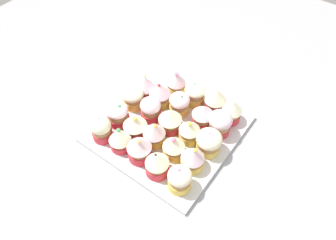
% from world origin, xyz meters
% --- Properties ---
extents(ground_plane, '(1.80, 1.80, 0.03)m').
position_xyz_m(ground_plane, '(0.00, 0.00, -0.01)').
color(ground_plane, '#9E9EA3').
extents(baking_tray, '(0.35, 0.35, 0.01)m').
position_xyz_m(baking_tray, '(0.00, 0.00, 0.01)').
color(baking_tray, silver).
rests_on(baking_tray, ground_plane).
extents(cupcake_0, '(0.05, 0.05, 0.07)m').
position_xyz_m(cupcake_0, '(-0.12, -0.13, 0.05)').
color(cupcake_0, '#D1333D').
rests_on(cupcake_0, baking_tray).
extents(cupcake_1, '(0.06, 0.06, 0.07)m').
position_xyz_m(cupcake_1, '(-0.06, -0.12, 0.04)').
color(cupcake_1, '#D1333D').
rests_on(cupcake_1, baking_tray).
extents(cupcake_2, '(0.06, 0.06, 0.08)m').
position_xyz_m(cupcake_2, '(0.00, -0.12, 0.05)').
color(cupcake_2, '#D1333D').
rests_on(cupcake_2, baking_tray).
extents(cupcake_3, '(0.06, 0.06, 0.07)m').
position_xyz_m(cupcake_3, '(0.06, -0.13, 0.05)').
color(cupcake_3, '#D1333D').
rests_on(cupcake_3, baking_tray).
extents(cupcake_4, '(0.06, 0.06, 0.07)m').
position_xyz_m(cupcake_4, '(0.13, -0.13, 0.05)').
color(cupcake_4, '#EFC651').
rests_on(cupcake_4, baking_tray).
extents(cupcake_5, '(0.06, 0.06, 0.07)m').
position_xyz_m(cupcake_5, '(-0.12, -0.06, 0.04)').
color(cupcake_5, '#D1333D').
rests_on(cupcake_5, baking_tray).
extents(cupcake_6, '(0.06, 0.06, 0.07)m').
position_xyz_m(cupcake_6, '(-0.06, -0.07, 0.05)').
color(cupcake_6, '#D1333D').
rests_on(cupcake_6, baking_tray).
extents(cupcake_7, '(0.06, 0.06, 0.08)m').
position_xyz_m(cupcake_7, '(0.00, -0.06, 0.05)').
color(cupcake_7, '#EFC651').
rests_on(cupcake_7, baking_tray).
extents(cupcake_8, '(0.06, 0.06, 0.07)m').
position_xyz_m(cupcake_8, '(0.06, -0.06, 0.05)').
color(cupcake_8, '#EFC651').
rests_on(cupcake_8, baking_tray).
extents(cupcake_9, '(0.06, 0.06, 0.07)m').
position_xyz_m(cupcake_9, '(0.12, -0.06, 0.05)').
color(cupcake_9, '#EFC651').
rests_on(cupcake_9, baking_tray).
extents(cupcake_10, '(0.06, 0.06, 0.06)m').
position_xyz_m(cupcake_10, '(-0.13, 0.01, 0.04)').
color(cupcake_10, '#EFC651').
rests_on(cupcake_10, baking_tray).
extents(cupcake_11, '(0.06, 0.06, 0.07)m').
position_xyz_m(cupcake_11, '(-0.06, -0.00, 0.05)').
color(cupcake_11, '#D1333D').
rests_on(cupcake_11, baking_tray).
extents(cupcake_12, '(0.06, 0.06, 0.07)m').
position_xyz_m(cupcake_12, '(0.01, -0.00, 0.05)').
color(cupcake_12, '#D1333D').
rests_on(cupcake_12, baking_tray).
extents(cupcake_13, '(0.06, 0.06, 0.08)m').
position_xyz_m(cupcake_13, '(0.07, -0.00, 0.05)').
color(cupcake_13, '#EFC651').
rests_on(cupcake_13, baking_tray).
extents(cupcake_14, '(0.07, 0.07, 0.07)m').
position_xyz_m(cupcake_14, '(0.13, 0.00, 0.05)').
color(cupcake_14, '#EFC651').
rests_on(cupcake_14, baking_tray).
extents(cupcake_15, '(0.06, 0.06, 0.08)m').
position_xyz_m(cupcake_15, '(-0.12, 0.06, 0.05)').
color(cupcake_15, '#D1333D').
rests_on(cupcake_15, baking_tray).
extents(cupcake_16, '(0.06, 0.06, 0.08)m').
position_xyz_m(cupcake_16, '(-0.07, 0.06, 0.05)').
color(cupcake_16, '#EFC651').
rests_on(cupcake_16, baking_tray).
extents(cupcake_17, '(0.06, 0.06, 0.07)m').
position_xyz_m(cupcake_17, '(-0.01, 0.06, 0.05)').
color(cupcake_17, '#EFC651').
rests_on(cupcake_17, baking_tray).
extents(cupcake_18, '(0.06, 0.06, 0.07)m').
position_xyz_m(cupcake_18, '(0.07, 0.06, 0.05)').
color(cupcake_18, '#D1333D').
rests_on(cupcake_18, baking_tray).
extents(cupcake_19, '(0.06, 0.06, 0.07)m').
position_xyz_m(cupcake_19, '(0.12, 0.07, 0.05)').
color(cupcake_19, '#D1333D').
rests_on(cupcake_19, baking_tray).
extents(cupcake_20, '(0.06, 0.06, 0.07)m').
position_xyz_m(cupcake_20, '(-0.06, 0.12, 0.05)').
color(cupcake_20, '#EFC651').
rests_on(cupcake_20, baking_tray).
extents(cupcake_21, '(0.06, 0.06, 0.07)m').
position_xyz_m(cupcake_21, '(0.01, 0.12, 0.04)').
color(cupcake_21, '#EFC651').
rests_on(cupcake_21, baking_tray).
extents(cupcake_22, '(0.06, 0.06, 0.08)m').
position_xyz_m(cupcake_22, '(0.07, 0.13, 0.05)').
color(cupcake_22, '#D1333D').
rests_on(cupcake_22, baking_tray).
extents(cupcake_23, '(0.05, 0.05, 0.07)m').
position_xyz_m(cupcake_23, '(0.12, 0.12, 0.05)').
color(cupcake_23, '#D1333D').
rests_on(cupcake_23, baking_tray).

